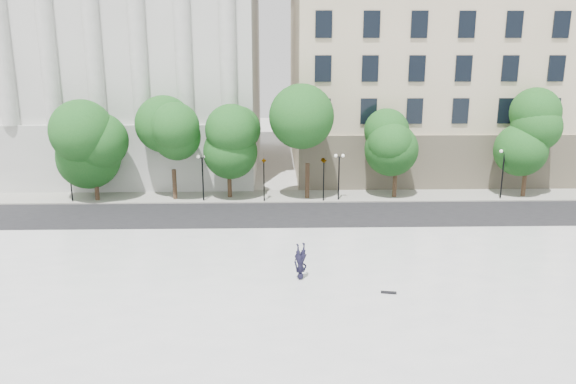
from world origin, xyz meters
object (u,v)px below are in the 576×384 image
at_px(person_lying, 301,274).
at_px(skateboard, 389,292).
at_px(traffic_light_east, 324,157).
at_px(traffic_light_west, 264,158).

height_order(person_lying, skateboard, person_lying).
height_order(traffic_light_east, person_lying, traffic_light_east).
bearing_deg(traffic_light_west, person_lying, -82.54).
bearing_deg(person_lying, traffic_light_west, 78.13).
distance_m(traffic_light_east, skateboard, 19.28).
bearing_deg(traffic_light_east, traffic_light_west, -180.00).
relative_size(person_lying, skateboard, 2.55).
height_order(traffic_light_west, person_lying, traffic_light_west).
distance_m(traffic_light_east, person_lying, 17.48).
relative_size(traffic_light_east, skateboard, 5.49).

